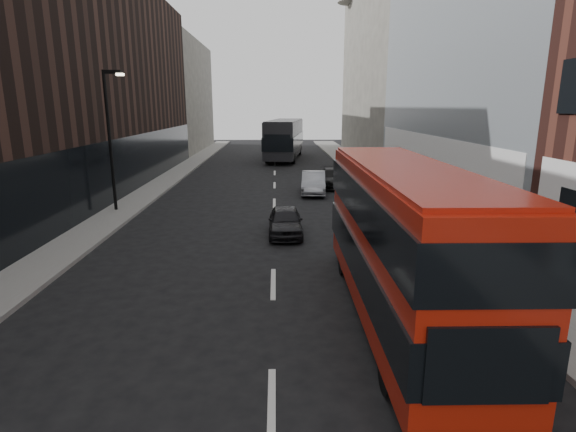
{
  "coord_description": "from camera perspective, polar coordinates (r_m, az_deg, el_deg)",
  "views": [
    {
      "loc": [
        0.11,
        -5.19,
        5.43
      ],
      "look_at": [
        0.43,
        6.73,
        2.5
      ],
      "focal_mm": 28.0,
      "sensor_mm": 36.0,
      "label": 1
    }
  ],
  "objects": [
    {
      "name": "building_modern_block",
      "position": [
        28.9,
        23.36,
        21.64
      ],
      "size": [
        5.03,
        22.0,
        20.0
      ],
      "color": "#A2A7AC",
      "rests_on": "ground"
    },
    {
      "name": "red_bus",
      "position": [
        11.68,
        14.27,
        -2.47
      ],
      "size": [
        2.47,
        10.05,
        4.05
      ],
      "rotation": [
        0.0,
        0.0,
        -0.01
      ],
      "color": "#B01A0A",
      "rests_on": "ground"
    },
    {
      "name": "car_a",
      "position": [
        19.37,
        -0.34,
        -0.62
      ],
      "size": [
        1.44,
        3.57,
        1.21
      ],
      "primitive_type": "imported",
      "rotation": [
        0.0,
        0.0,
        0.0
      ],
      "color": "black",
      "rests_on": "ground"
    },
    {
      "name": "grey_bus",
      "position": [
        47.45,
        -0.41,
        9.85
      ],
      "size": [
        4.52,
        12.74,
        4.03
      ],
      "rotation": [
        0.0,
        0.0,
        -0.13
      ],
      "color": "black",
      "rests_on": "ground"
    },
    {
      "name": "sidewalk_right",
      "position": [
        31.54,
        12.05,
        3.72
      ],
      "size": [
        3.0,
        80.0,
        0.15
      ],
      "primitive_type": "cube",
      "color": "slate",
      "rests_on": "ground"
    },
    {
      "name": "building_victorian",
      "position": [
        50.64,
        11.92,
        18.3
      ],
      "size": [
        6.5,
        24.0,
        21.0
      ],
      "color": "#605C54",
      "rests_on": "ground"
    },
    {
      "name": "building_left_far",
      "position": [
        58.37,
        -13.45,
        14.48
      ],
      "size": [
        5.0,
        20.0,
        13.0
      ],
      "primitive_type": "cube",
      "color": "#605C54",
      "rests_on": "ground"
    },
    {
      "name": "street_lamp",
      "position": [
        24.67,
        -21.61,
        9.95
      ],
      "size": [
        1.06,
        0.22,
        7.0
      ],
      "color": "black",
      "rests_on": "sidewalk_left"
    },
    {
      "name": "car_b",
      "position": [
        28.61,
        3.25,
        4.24
      ],
      "size": [
        1.79,
        4.3,
        1.38
      ],
      "primitive_type": "imported",
      "rotation": [
        0.0,
        0.0,
        -0.08
      ],
      "color": "gray",
      "rests_on": "ground"
    },
    {
      "name": "car_c",
      "position": [
        31.07,
        5.69,
        4.83
      ],
      "size": [
        1.91,
        4.34,
        1.24
      ],
      "primitive_type": "imported",
      "rotation": [
        0.0,
        0.0,
        -0.04
      ],
      "color": "black",
      "rests_on": "ground"
    },
    {
      "name": "building_left_mid",
      "position": [
        37.09,
        -20.55,
        15.39
      ],
      "size": [
        5.0,
        24.0,
        14.0
      ],
      "primitive_type": "cube",
      "color": "black",
      "rests_on": "ground"
    },
    {
      "name": "sidewalk_left",
      "position": [
        31.72,
        -16.37,
        3.52
      ],
      "size": [
        2.0,
        80.0,
        0.15
      ],
      "primitive_type": "cube",
      "color": "slate",
      "rests_on": "ground"
    }
  ]
}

